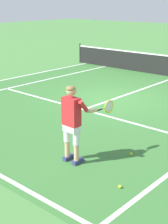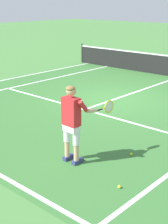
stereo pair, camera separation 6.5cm
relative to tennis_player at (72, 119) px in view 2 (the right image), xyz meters
name	(u,v)px [view 2 (the right image)]	position (x,y,z in m)	size (l,w,h in m)	color
ground_plane	(115,99)	(-2.27, 4.52, -0.99)	(80.00, 80.00, 0.00)	#477F3D
court_inner_surface	(104,103)	(-2.27, 3.94, -0.99)	(10.98, 11.13, 0.00)	#387033
line_service	(84,110)	(-2.27, 2.90, -0.99)	(8.23, 0.10, 0.01)	white
line_centre_service	(139,91)	(-2.27, 6.10, -0.99)	(0.10, 6.40, 0.01)	white
line_singles_left	(29,84)	(-6.38, 3.94, -0.99)	(0.10, 10.73, 0.01)	white
line_doubles_left	(9,79)	(-7.76, 3.94, -0.99)	(0.10, 10.73, 0.01)	white
tennis_player	(72,119)	(0.00, 0.00, 0.00)	(0.64, 1.11, 1.71)	navy
tennis_ball_near_feet	(119,187)	(1.42, -0.22, -0.96)	(0.07, 0.07, 0.07)	#CCE02D
tennis_ball_by_baseline	(131,154)	(0.78, 1.11, -0.96)	(0.07, 0.07, 0.07)	#CCE02D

